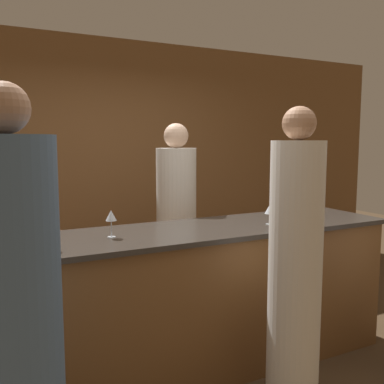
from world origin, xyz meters
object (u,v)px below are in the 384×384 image
at_px(guest_2, 295,276).
at_px(wine_bottle_2, 30,230).
at_px(wine_bottle_0, 287,206).
at_px(wine_bottle_1, 1,240).
at_px(bartender, 176,231).
at_px(guest_0, 15,339).

relative_size(guest_2, wine_bottle_2, 6.12).
height_order(wine_bottle_0, wine_bottle_1, wine_bottle_0).
distance_m(bartender, wine_bottle_2, 1.70).
distance_m(guest_0, wine_bottle_0, 2.19).
xyz_separation_m(bartender, wine_bottle_1, (-1.52, -1.16, 0.32)).
xyz_separation_m(guest_0, wine_bottle_0, (2.02, 0.79, 0.30)).
bearing_deg(guest_0, wine_bottle_1, 91.05).
xyz_separation_m(wine_bottle_1, wine_bottle_2, (0.16, 0.19, 0.00)).
height_order(guest_2, wine_bottle_1, guest_2).
distance_m(bartender, wine_bottle_0, 1.11).
relative_size(guest_2, wine_bottle_0, 6.14).
bearing_deg(wine_bottle_2, guest_0, -101.48).
xyz_separation_m(guest_2, wine_bottle_1, (-1.55, 0.43, 0.29)).
bearing_deg(wine_bottle_1, guest_2, -15.38).
bearing_deg(wine_bottle_0, wine_bottle_2, -178.46).
bearing_deg(bartender, wine_bottle_2, 35.71).
height_order(wine_bottle_0, wine_bottle_2, same).
bearing_deg(guest_0, wine_bottle_0, 21.38).
distance_m(wine_bottle_1, wine_bottle_2, 0.25).
bearing_deg(guest_2, bartender, 91.25).
xyz_separation_m(wine_bottle_0, wine_bottle_2, (-1.87, -0.05, -0.00)).
bearing_deg(wine_bottle_1, bartender, 37.46).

